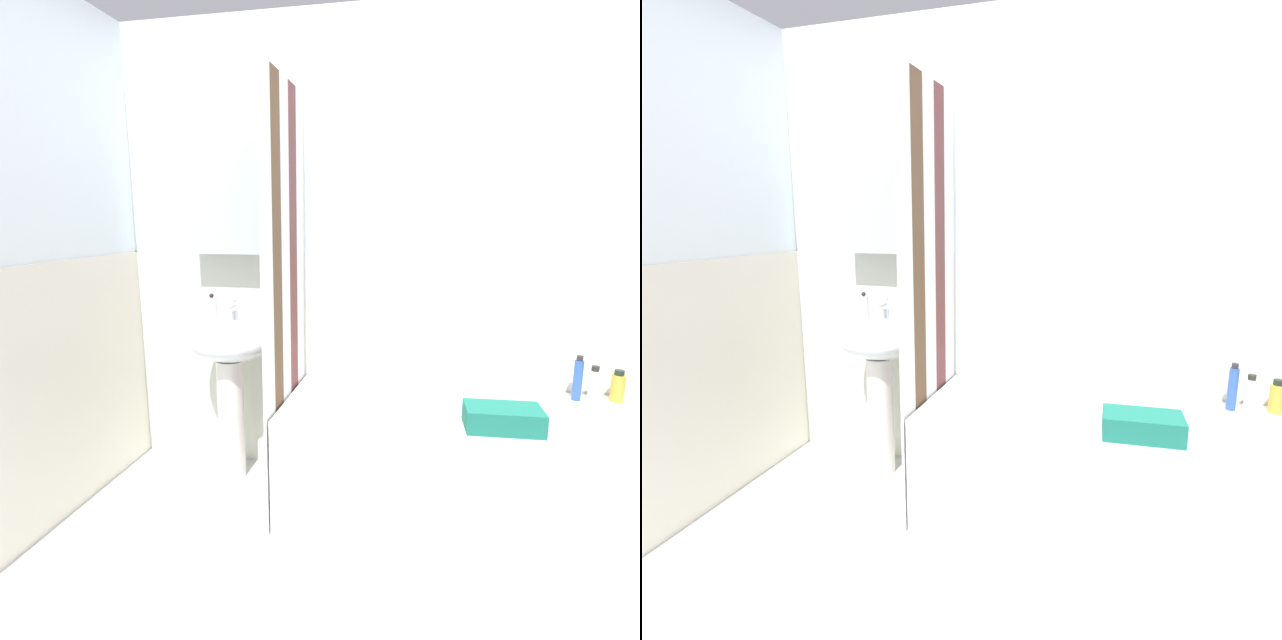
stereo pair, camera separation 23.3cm
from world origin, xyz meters
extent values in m
cube|color=white|center=(0.00, 1.27, 1.20)|extent=(3.60, 0.05, 2.40)
cube|color=silver|center=(0.00, 1.24, 0.60)|extent=(3.60, 0.02, 1.20)
cube|color=silver|center=(-0.91, 1.18, 1.48)|extent=(0.48, 0.12, 0.56)
cube|color=white|center=(-1.57, 0.34, 1.20)|extent=(0.05, 1.81, 2.40)
cube|color=silver|center=(-1.54, 0.34, 0.60)|extent=(0.02, 1.81, 1.20)
cylinder|color=white|center=(-0.91, 1.03, 0.33)|extent=(0.14, 0.14, 0.65)
ellipsoid|color=white|center=(-0.91, 1.03, 0.75)|extent=(0.44, 0.34, 0.20)
cylinder|color=silver|center=(-0.91, 1.13, 0.88)|extent=(0.03, 0.03, 0.05)
cylinder|color=silver|center=(-0.91, 1.08, 0.93)|extent=(0.02, 0.10, 0.02)
sphere|color=silver|center=(-0.91, 1.13, 0.96)|extent=(0.03, 0.03, 0.03)
cylinder|color=white|center=(-1.03, 1.10, 0.91)|extent=(0.05, 0.05, 0.12)
sphere|color=#2A2028|center=(-1.03, 1.10, 0.99)|extent=(0.02, 0.02, 0.02)
cube|color=white|center=(0.27, 0.89, 0.27)|extent=(1.63, 0.67, 0.54)
cube|color=white|center=(-0.56, 0.62, 1.00)|extent=(0.01, 0.13, 2.00)
cube|color=brown|center=(-0.56, 0.75, 1.00)|extent=(0.01, 0.13, 2.00)
cube|color=white|center=(-0.56, 0.89, 1.00)|extent=(0.01, 0.13, 2.00)
cube|color=brown|center=(-0.56, 1.02, 1.00)|extent=(0.01, 0.13, 2.00)
cube|color=white|center=(-0.56, 1.15, 1.00)|extent=(0.01, 0.13, 2.00)
cylinder|color=gold|center=(0.99, 1.15, 0.60)|extent=(0.06, 0.06, 0.13)
cylinder|color=black|center=(0.99, 1.15, 0.68)|extent=(0.04, 0.04, 0.02)
cylinder|color=white|center=(0.88, 1.12, 0.61)|extent=(0.05, 0.05, 0.15)
cylinder|color=#252920|center=(0.88, 1.12, 0.70)|extent=(0.03, 0.03, 0.02)
cylinder|color=#2E53A6|center=(0.81, 1.12, 0.64)|extent=(0.04, 0.04, 0.19)
cylinder|color=#2C262D|center=(0.81, 1.12, 0.75)|extent=(0.03, 0.03, 0.02)
cube|color=#1C6C5A|center=(0.42, 0.69, 0.59)|extent=(0.32, 0.20, 0.10)
camera|label=1|loc=(0.10, -1.40, 1.40)|focal=28.68mm
camera|label=2|loc=(0.33, -1.34, 1.40)|focal=28.68mm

